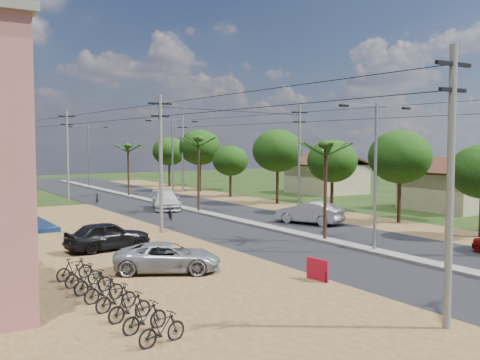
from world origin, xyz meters
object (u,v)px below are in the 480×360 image
at_px(car_silver_mid, 309,213).
at_px(car_white_far, 166,201).
at_px(car_parked_dark, 108,236).
at_px(car_parked_silver, 168,258).
at_px(roadside_sign, 317,270).
at_px(parked_scooter_row, 110,293).

distance_m(car_silver_mid, car_white_far, 14.24).
distance_m(car_silver_mid, car_parked_dark, 15.65).
height_order(car_white_far, car_parked_silver, car_white_far).
xyz_separation_m(roadside_sign, parked_scooter_row, (-8.80, 1.12, 0.01)).
distance_m(car_white_far, parked_scooter_row, 28.70).
distance_m(car_parked_dark, parked_scooter_row, 10.82).
xyz_separation_m(car_silver_mid, car_parked_dark, (-15.57, -1.66, -0.02)).
height_order(car_silver_mid, car_parked_dark, car_silver_mid).
bearing_deg(parked_scooter_row, car_parked_dark, 71.40).
relative_size(car_white_far, car_parked_dark, 1.16).
bearing_deg(roadside_sign, car_white_far, 71.03).
height_order(car_parked_silver, roadside_sign, car_parked_silver).
xyz_separation_m(car_white_far, roadside_sign, (-5.00, -26.28, -0.29)).
distance_m(car_parked_silver, parked_scooter_row, 5.53).
height_order(car_parked_silver, car_parked_dark, car_parked_dark).
bearing_deg(parked_scooter_row, car_parked_silver, 42.97).
bearing_deg(roadside_sign, car_parked_dark, 106.99).
bearing_deg(car_parked_silver, car_white_far, 4.96).
bearing_deg(parked_scooter_row, roadside_sign, -7.28).
bearing_deg(car_white_far, car_parked_dark, -105.86).
distance_m(car_parked_dark, roadside_sign, 12.58).
distance_m(car_white_far, roadside_sign, 26.75).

